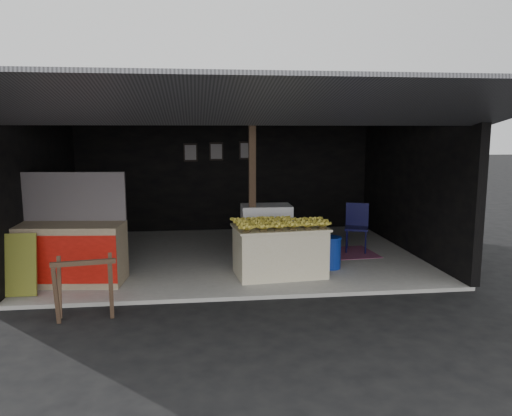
{
  "coord_description": "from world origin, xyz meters",
  "views": [
    {
      "loc": [
        -0.71,
        -6.85,
        2.43
      ],
      "look_at": [
        0.33,
        1.55,
        1.1
      ],
      "focal_mm": 35.0,
      "sensor_mm": 36.0,
      "label": 1
    }
  ],
  "objects": [
    {
      "name": "sawhorse",
      "position": [
        -2.14,
        -0.47,
        0.5
      ],
      "size": [
        0.8,
        0.79,
        0.78
      ],
      "rotation": [
        0.0,
        0.0,
        0.16
      ],
      "color": "#503728",
      "rests_on": "ground"
    },
    {
      "name": "water_barrel",
      "position": [
        1.59,
        1.31,
        0.32
      ],
      "size": [
        0.35,
        0.35,
        0.52
      ],
      "primitive_type": "cylinder",
      "color": "navy",
      "rests_on": "concrete_slab"
    },
    {
      "name": "banana_table",
      "position": [
        0.65,
        1.01,
        0.47
      ],
      "size": [
        1.56,
        1.05,
        0.81
      ],
      "rotation": [
        0.0,
        0.0,
        0.1
      ],
      "color": "silver",
      "rests_on": "concrete_slab"
    },
    {
      "name": "shophouse",
      "position": [
        0.0,
        2.82,
        2.1
      ],
      "size": [
        7.4,
        7.29,
        3.02
      ],
      "color": "black",
      "rests_on": "ground"
    },
    {
      "name": "ground",
      "position": [
        0.0,
        0.0,
        0.0
      ],
      "size": [
        80.0,
        80.0,
        0.0
      ],
      "primitive_type": "plane",
      "color": "black",
      "rests_on": "ground"
    },
    {
      "name": "white_crate",
      "position": [
        0.58,
        2.08,
        0.56
      ],
      "size": [
        0.92,
        0.64,
        1.01
      ],
      "rotation": [
        0.0,
        0.0,
        -0.02
      ],
      "color": "white",
      "rests_on": "concrete_slab"
    },
    {
      "name": "concrete_slab",
      "position": [
        0.0,
        2.5,
        0.03
      ],
      "size": [
        7.0,
        5.0,
        0.06
      ],
      "primitive_type": "cube",
      "color": "gray",
      "rests_on": "ground"
    },
    {
      "name": "neighbor_stall",
      "position": [
        -2.67,
        0.99,
        0.57
      ],
      "size": [
        1.72,
        0.91,
        1.71
      ],
      "rotation": [
        0.0,
        0.0,
        -0.1
      ],
      "color": "#998466",
      "rests_on": "concrete_slab"
    },
    {
      "name": "banana_pile",
      "position": [
        0.65,
        1.01,
        0.95
      ],
      "size": [
        1.44,
        0.94,
        0.16
      ],
      "primitive_type": null,
      "rotation": [
        0.0,
        0.0,
        0.1
      ],
      "color": "gold",
      "rests_on": "banana_table"
    },
    {
      "name": "picture_frames",
      "position": [
        -0.17,
        4.89,
        1.93
      ],
      "size": [
        1.62,
        0.04,
        0.46
      ],
      "color": "black",
      "rests_on": "shophouse"
    },
    {
      "name": "magenta_rug",
      "position": [
        1.98,
        2.29,
        0.07
      ],
      "size": [
        1.57,
        1.11,
        0.01
      ],
      "primitive_type": "cube",
      "rotation": [
        0.0,
        0.0,
        0.08
      ],
      "color": "maroon",
      "rests_on": "concrete_slab"
    },
    {
      "name": "green_signboard",
      "position": [
        -3.3,
        0.45,
        0.51
      ],
      "size": [
        0.6,
        0.2,
        0.9
      ],
      "primitive_type": "cube",
      "rotation": [
        -0.17,
        0.0,
        0.0
      ],
      "color": "black",
      "rests_on": "concrete_slab"
    },
    {
      "name": "plastic_chair",
      "position": [
        2.44,
        2.5,
        0.61
      ],
      "size": [
        0.57,
        0.57,
        0.94
      ],
      "rotation": [
        0.0,
        0.0,
        -0.34
      ],
      "color": "#0A0935",
      "rests_on": "concrete_slab"
    }
  ]
}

